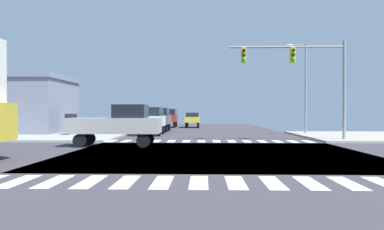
{
  "coord_description": "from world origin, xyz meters",
  "views": [
    {
      "loc": [
        -0.63,
        -17.5,
        1.9
      ],
      "look_at": [
        -1.44,
        9.3,
        1.72
      ],
      "focal_mm": 35.1,
      "sensor_mm": 36.0,
      "label": 1
    }
  ],
  "objects_px": {
    "suv_leading_2": "(169,116)",
    "suv_middle_4": "(152,119)",
    "street_lamp": "(303,80)",
    "pickup_queued_1": "(118,123)",
    "traffic_signal_mast": "(299,66)",
    "suv_trailing_3": "(160,118)",
    "sedan_inner_3": "(192,119)"
  },
  "relations": [
    {
      "from": "suv_leading_2",
      "to": "suv_middle_4",
      "type": "bearing_deg",
      "value": 90.0
    },
    {
      "from": "street_lamp",
      "to": "pickup_queued_1",
      "type": "bearing_deg",
      "value": -139.82
    },
    {
      "from": "pickup_queued_1",
      "to": "traffic_signal_mast",
      "type": "bearing_deg",
      "value": 110.1
    },
    {
      "from": "suv_leading_2",
      "to": "pickup_queued_1",
      "type": "bearing_deg",
      "value": 89.08
    },
    {
      "from": "suv_trailing_3",
      "to": "sedan_inner_3",
      "type": "xyz_separation_m",
      "value": [
        3.0,
        9.82,
        -0.28
      ]
    },
    {
      "from": "pickup_queued_1",
      "to": "sedan_inner_3",
      "type": "xyz_separation_m",
      "value": [
        3.43,
        26.38,
        -0.17
      ]
    },
    {
      "from": "suv_leading_2",
      "to": "suv_middle_4",
      "type": "relative_size",
      "value": 1.0
    },
    {
      "from": "street_lamp",
      "to": "suv_middle_4",
      "type": "xyz_separation_m",
      "value": [
        -12.84,
        -0.66,
        -3.27
      ]
    },
    {
      "from": "traffic_signal_mast",
      "to": "pickup_queued_1",
      "type": "xyz_separation_m",
      "value": [
        -11.19,
        -4.1,
        -3.67
      ]
    },
    {
      "from": "street_lamp",
      "to": "suv_middle_4",
      "type": "height_order",
      "value": "street_lamp"
    },
    {
      "from": "pickup_queued_1",
      "to": "suv_leading_2",
      "type": "relative_size",
      "value": 1.11
    },
    {
      "from": "traffic_signal_mast",
      "to": "suv_leading_2",
      "type": "distance_m",
      "value": 25.41
    },
    {
      "from": "suv_trailing_3",
      "to": "suv_middle_4",
      "type": "relative_size",
      "value": 1.0
    },
    {
      "from": "traffic_signal_mast",
      "to": "sedan_inner_3",
      "type": "distance_m",
      "value": 23.91
    },
    {
      "from": "traffic_signal_mast",
      "to": "street_lamp",
      "type": "bearing_deg",
      "value": 73.66
    },
    {
      "from": "street_lamp",
      "to": "suv_middle_4",
      "type": "bearing_deg",
      "value": -177.07
    },
    {
      "from": "traffic_signal_mast",
      "to": "pickup_queued_1",
      "type": "bearing_deg",
      "value": -159.9
    },
    {
      "from": "pickup_queued_1",
      "to": "sedan_inner_3",
      "type": "relative_size",
      "value": 1.19
    },
    {
      "from": "traffic_signal_mast",
      "to": "street_lamp",
      "type": "height_order",
      "value": "street_lamp"
    },
    {
      "from": "suv_trailing_3",
      "to": "suv_leading_2",
      "type": "bearing_deg",
      "value": -90.0
    },
    {
      "from": "pickup_queued_1",
      "to": "sedan_inner_3",
      "type": "distance_m",
      "value": 26.6
    },
    {
      "from": "suv_leading_2",
      "to": "suv_middle_4",
      "type": "xyz_separation_m",
      "value": [
        0.0,
        -16.29,
        0.0
      ]
    },
    {
      "from": "traffic_signal_mast",
      "to": "suv_leading_2",
      "type": "height_order",
      "value": "traffic_signal_mast"
    },
    {
      "from": "suv_leading_2",
      "to": "suv_trailing_3",
      "type": "xyz_separation_m",
      "value": [
        0.0,
        -10.29,
        0.0
      ]
    },
    {
      "from": "traffic_signal_mast",
      "to": "suv_trailing_3",
      "type": "xyz_separation_m",
      "value": [
        -10.76,
        12.46,
        -3.57
      ]
    },
    {
      "from": "pickup_queued_1",
      "to": "suv_middle_4",
      "type": "relative_size",
      "value": 1.11
    },
    {
      "from": "street_lamp",
      "to": "suv_leading_2",
      "type": "bearing_deg",
      "value": 129.41
    },
    {
      "from": "traffic_signal_mast",
      "to": "suv_middle_4",
      "type": "bearing_deg",
      "value": 149.02
    },
    {
      "from": "pickup_queued_1",
      "to": "suv_trailing_3",
      "type": "height_order",
      "value": "pickup_queued_1"
    },
    {
      "from": "suv_middle_4",
      "to": "pickup_queued_1",
      "type": "bearing_deg",
      "value": 87.65
    },
    {
      "from": "traffic_signal_mast",
      "to": "suv_middle_4",
      "type": "relative_size",
      "value": 1.66
    },
    {
      "from": "street_lamp",
      "to": "suv_trailing_3",
      "type": "relative_size",
      "value": 1.69
    }
  ]
}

